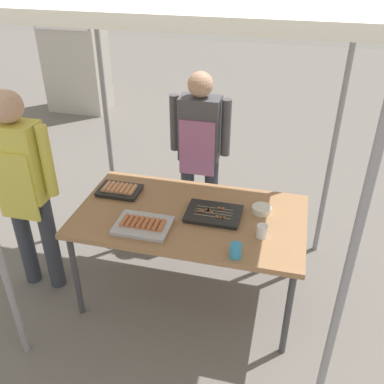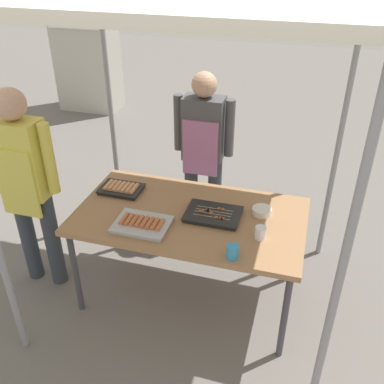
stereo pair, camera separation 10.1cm
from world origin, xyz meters
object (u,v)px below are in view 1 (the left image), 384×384
Objects in this scene: tray_meat_skewers at (213,214)px; neighbor_stall_left at (74,51)px; customer_nearby at (23,181)px; stall_table at (190,220)px; tray_grilled_sausages at (119,190)px; condiment_bowl at (262,209)px; tray_pork_links at (143,225)px; vendor_woman at (200,145)px; drink_cup_near_edge at (262,231)px; drink_cup_by_wok at (236,251)px.

neighbor_stall_left reaches higher than tray_meat_skewers.
neighbor_stall_left is (-1.53, 3.73, -0.04)m from customer_nearby.
tray_grilled_sausages is at bearing 165.88° from stall_table.
tray_grilled_sausages is 0.83× the size of tray_meat_skewers.
condiment_bowl is at bearing 10.45° from customer_nearby.
tray_pork_links is 0.84m from condiment_bowl.
customer_nearby is at bearing -67.75° from neighbor_stall_left.
tray_meat_skewers is at bearing 7.50° from customer_nearby.
tray_pork_links reaches higher than condiment_bowl.
stall_table is at bearing -52.90° from neighbor_stall_left.
vendor_woman is at bearing -46.71° from neighbor_stall_left.
tray_meat_skewers is at bearing -51.16° from neighbor_stall_left.
stall_table is at bearing 7.84° from customer_nearby.
drink_cup_near_edge is 1.69m from customer_nearby.
customer_nearby reaches higher than tray_pork_links.
neighbor_stall_left is (-2.57, 2.73, 0.02)m from vendor_woman.
vendor_woman is (-0.51, 1.22, 0.09)m from drink_cup_by_wok.
tray_meat_skewers is at bearing 118.75° from drink_cup_by_wok.
tray_meat_skewers is (0.75, -0.13, -0.01)m from tray_grilled_sausages.
stall_table is 0.89× the size of neighbor_stall_left.
drink_cup_near_edge is 1.18m from vendor_woman.
customer_nearby is at bearing -169.55° from condiment_bowl.
customer_nearby reaches higher than condiment_bowl.
tray_meat_skewers is at bearing -157.94° from condiment_bowl.
tray_grilled_sausages is 1.11m from drink_cup_by_wok.
customer_nearby is (-0.58, -0.31, 0.17)m from tray_grilled_sausages.
drink_cup_near_edge is 0.05× the size of neighbor_stall_left.
neighbor_stall_left reaches higher than customer_nearby.
tray_pork_links is 4.52m from neighbor_stall_left.
tray_grilled_sausages is 1.14m from drink_cup_near_edge.
tray_pork_links is at bearing 167.32° from drink_cup_by_wok.
tray_meat_skewers is 0.24× the size of customer_nearby.
tray_pork_links is at bearing -4.77° from customer_nearby.
tray_grilled_sausages is 0.18× the size of neighbor_stall_left.
neighbor_stall_left is (-2.11, 3.42, 0.13)m from tray_grilled_sausages.
vendor_woman is 0.95× the size of customer_nearby.
tray_meat_skewers is 1.36m from customer_nearby.
neighbor_stall_left is at bearing 128.84° from tray_meat_skewers.
tray_meat_skewers is at bearing 30.46° from tray_pork_links.
customer_nearby is at bearing -179.37° from drink_cup_near_edge.
tray_pork_links is 0.78m from drink_cup_near_edge.
tray_grilled_sausages is at bearing 151.33° from drink_cup_by_wok.
drink_cup_by_wok is 0.05× the size of neighbor_stall_left.
tray_grilled_sausages is 4.02m from neighbor_stall_left.
tray_grilled_sausages is 3.60× the size of drink_cup_near_edge.
condiment_bowl is at bearing 79.06° from drink_cup_by_wok.
drink_cup_by_wok is at bearing -45.15° from stall_table.
customer_nearby reaches higher than tray_meat_skewers.
neighbor_stall_left reaches higher than tray_pork_links.
condiment_bowl is (0.48, 0.14, 0.08)m from stall_table.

